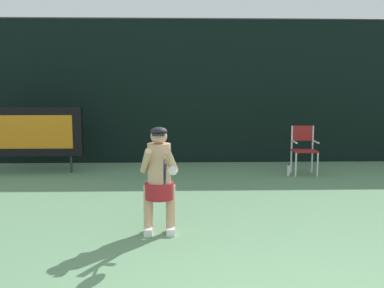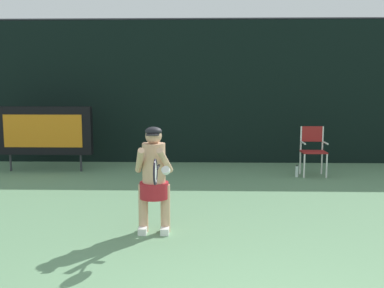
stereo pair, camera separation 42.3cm
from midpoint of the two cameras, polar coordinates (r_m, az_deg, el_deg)
The scene contains 6 objects.
backdrop_screen at distance 11.38m, azimuth 1.85°, elevation 6.70°, with size 18.00×0.12×3.66m.
scoreboard at distance 10.65m, azimuth -20.86°, elevation 1.49°, with size 2.20×0.21×1.50m.
umpire_chair at distance 10.14m, azimuth 13.05°, elevation -0.35°, with size 0.52×0.44×1.08m.
water_bottle at distance 9.95m, azimuth 11.14°, elevation -3.34°, with size 0.07×0.07×0.27m.
tennis_player at distance 5.93m, azimuth -6.29°, elevation -4.20°, with size 0.52×0.59×1.44m.
tennis_racket at distance 5.26m, azimuth -5.82°, elevation -3.62°, with size 0.03×0.60×0.31m.
Camera 1 is at (-0.94, -2.86, 1.98)m, focal length 41.42 mm.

